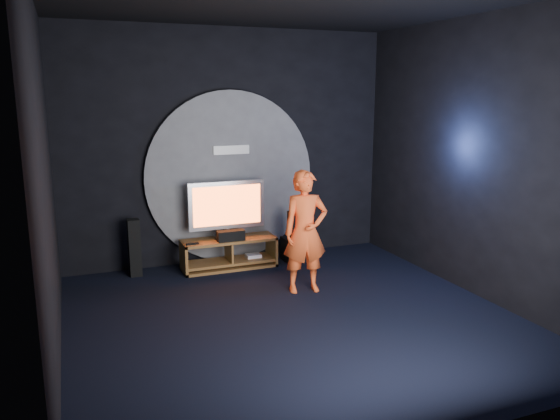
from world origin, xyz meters
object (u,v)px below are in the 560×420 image
object	(u,v)px
tower_speaker_left	(135,248)
player	(305,232)
subwoofer	(294,249)
tv	(227,207)
tower_speaker_right	(294,238)
media_console	(229,255)

from	to	relation	value
tower_speaker_left	player	bearing A→B (deg)	-35.70
subwoofer	player	distance (m)	1.48
tv	subwoofer	xyz separation A→B (m)	(1.04, -0.06, -0.73)
tower_speaker_left	tv	bearing A→B (deg)	-3.77
tower_speaker_right	media_console	bearing A→B (deg)	168.02
tower_speaker_left	tower_speaker_right	world-z (taller)	same
tv	media_console	bearing A→B (deg)	-83.97
subwoofer	tower_speaker_left	bearing A→B (deg)	176.44
subwoofer	player	bearing A→B (deg)	-106.35
tv	tower_speaker_left	world-z (taller)	tv
tower_speaker_left	subwoofer	distance (m)	2.40
tower_speaker_left	subwoofer	size ratio (longest dim) A/B	2.29
player	tower_speaker_left	bearing A→B (deg)	151.58
tower_speaker_right	player	xyz separation A→B (m)	(-0.30, -1.08, 0.39)
subwoofer	tower_speaker_right	bearing A→B (deg)	-110.33
media_console	tower_speaker_left	size ratio (longest dim) A/B	1.69
media_console	subwoofer	distance (m)	1.04
tv	tower_speaker_right	xyz separation A→B (m)	(0.97, -0.27, -0.50)
tower_speaker_right	player	size ratio (longest dim) A/B	0.51
tower_speaker_right	player	bearing A→B (deg)	-105.56
tower_speaker_left	tower_speaker_right	size ratio (longest dim) A/B	1.00
player	tower_speaker_right	bearing A→B (deg)	81.73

